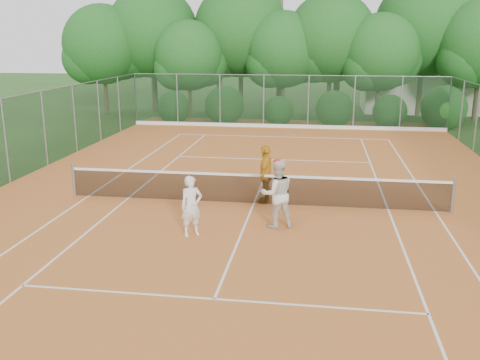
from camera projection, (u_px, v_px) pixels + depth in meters
name	position (u px, v px, depth m)	size (l,w,h in m)	color
ground	(254.00, 204.00, 16.76)	(120.00, 120.00, 0.00)	#274B1B
clay_court	(254.00, 204.00, 16.76)	(18.00, 36.00, 0.02)	#C0692C
club_building	(420.00, 90.00, 38.04)	(8.00, 5.00, 3.00)	beige
tennis_net	(254.00, 188.00, 16.63)	(11.97, 0.10, 1.10)	gray
player_white	(191.00, 206.00, 13.90)	(0.58, 0.38, 1.60)	white
player_center_grp	(277.00, 193.00, 14.49)	(1.11, 0.99, 1.92)	silver
player_yellow	(266.00, 174.00, 16.70)	(1.08, 0.45, 1.84)	orange
ball_hopper	(282.00, 197.00, 15.12)	(0.37, 0.37, 0.85)	gray
stray_ball_a	(269.00, 137.00, 27.82)	(0.07, 0.07, 0.07)	yellow
stray_ball_b	(254.00, 137.00, 27.83)	(0.07, 0.07, 0.07)	gold
stray_ball_c	(294.00, 136.00, 28.24)	(0.07, 0.07, 0.07)	#BCCD2F
court_markings	(254.00, 204.00, 16.76)	(11.03, 23.83, 0.01)	white
fence_back	(286.00, 102.00, 30.71)	(18.07, 0.07, 3.00)	#19381E
tropical_treeline	(314.00, 37.00, 34.57)	(32.10, 8.49, 15.03)	brown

